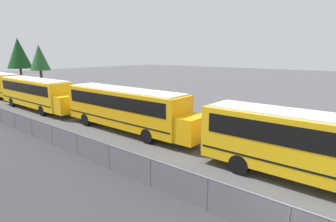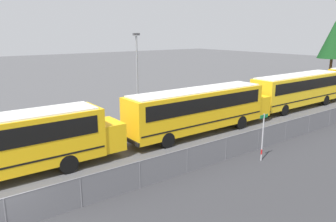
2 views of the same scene
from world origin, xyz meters
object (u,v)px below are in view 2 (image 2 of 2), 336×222
(light_pole, at_px, (137,71))
(school_bus_5, at_px, (299,88))
(street_sign, at_px, (263,136))
(tree_2, at_px, (334,40))
(school_bus_4, at_px, (201,107))

(light_pole, bearing_deg, school_bus_5, -25.56)
(street_sign, xyz_separation_m, tree_2, (40.67, 17.00, 4.66))
(school_bus_5, height_order, street_sign, school_bus_5)
(tree_2, bearing_deg, light_pole, -175.37)
(school_bus_5, xyz_separation_m, light_pole, (-14.66, 7.01, 2.05))
(street_sign, distance_m, tree_2, 44.32)
(school_bus_4, xyz_separation_m, street_sign, (-0.77, -6.26, -0.49))
(light_pole, distance_m, tree_2, 41.04)
(school_bus_5, relative_size, tree_2, 1.42)
(street_sign, height_order, tree_2, tree_2)
(light_pole, bearing_deg, tree_2, 4.63)
(school_bus_4, distance_m, street_sign, 6.32)
(school_bus_5, xyz_separation_m, tree_2, (26.20, 10.32, 4.16))
(light_pole, xyz_separation_m, tree_2, (40.86, 3.31, 2.11))
(school_bus_5, distance_m, tree_2, 28.46)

